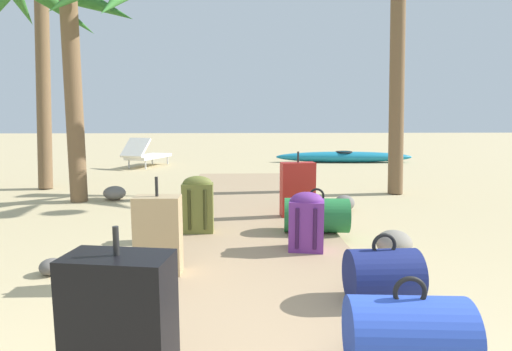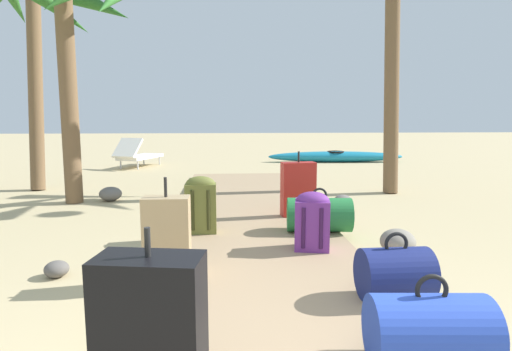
% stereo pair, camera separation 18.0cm
% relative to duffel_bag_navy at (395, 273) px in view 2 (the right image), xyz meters
% --- Properties ---
extents(ground_plane, '(60.00, 60.00, 0.00)m').
position_rel_duffel_bag_navy_xyz_m(ground_plane, '(-0.86, 1.50, -0.26)').
color(ground_plane, tan).
extents(boardwalk, '(1.89, 8.16, 0.08)m').
position_rel_duffel_bag_navy_xyz_m(boardwalk, '(-0.86, 2.32, -0.22)').
color(boardwalk, tan).
rests_on(boardwalk, ground).
extents(duffel_bag_navy, '(0.47, 0.36, 0.47)m').
position_rel_duffel_bag_navy_xyz_m(duffel_bag_navy, '(0.00, 0.00, 0.00)').
color(duffel_bag_navy, navy).
rests_on(duffel_bag_navy, boardwalk).
extents(suitcase_red, '(0.44, 0.22, 0.80)m').
position_rel_duffel_bag_navy_xyz_m(suitcase_red, '(-0.23, 2.44, 0.16)').
color(suitcase_red, red).
rests_on(suitcase_red, boardwalk).
extents(backpack_purple, '(0.36, 0.31, 0.54)m').
position_rel_duffel_bag_navy_xyz_m(backpack_purple, '(-0.34, 1.10, 0.11)').
color(backpack_purple, '#6B2D84').
rests_on(backpack_purple, boardwalk).
extents(duffel_bag_blue, '(0.61, 0.40, 0.47)m').
position_rel_duffel_bag_navy_xyz_m(duffel_bag_blue, '(-0.14, -0.76, 0.00)').
color(duffel_bag_blue, '#2847B7').
rests_on(duffel_bag_blue, boardwalk).
extents(suitcase_tan, '(0.36, 0.20, 0.77)m').
position_rel_duffel_bag_navy_xyz_m(suitcase_tan, '(-1.59, 0.57, 0.13)').
color(suitcase_tan, tan).
rests_on(suitcase_tan, boardwalk).
extents(backpack_olive, '(0.33, 0.21, 0.61)m').
position_rel_duffel_bag_navy_xyz_m(backpack_olive, '(-1.40, 1.74, 0.14)').
color(backpack_olive, olive).
rests_on(backpack_olive, boardwalk).
extents(suitcase_black, '(0.45, 0.29, 0.80)m').
position_rel_duffel_bag_navy_xyz_m(suitcase_black, '(-1.44, -1.03, 0.16)').
color(suitcase_black, black).
rests_on(suitcase_black, boardwalk).
extents(duffel_bag_green, '(0.72, 0.43, 0.48)m').
position_rel_duffel_bag_navy_xyz_m(duffel_bag_green, '(-0.13, 1.70, 0.00)').
color(duffel_bag_green, '#237538').
rests_on(duffel_bag_green, boardwalk).
extents(palm_tree_near_left, '(2.19, 2.28, 3.58)m').
position_rel_duffel_bag_navy_xyz_m(palm_tree_near_left, '(-3.45, 3.84, 2.53)').
color(palm_tree_near_left, brown).
rests_on(palm_tree_near_left, ground).
extents(lounge_chair, '(1.08, 1.66, 0.78)m').
position_rel_duffel_bag_navy_xyz_m(lounge_chair, '(-3.40, 8.39, 0.07)').
color(lounge_chair, white).
rests_on(lounge_chair, ground).
extents(kayak, '(3.95, 0.78, 0.32)m').
position_rel_duffel_bag_navy_xyz_m(kayak, '(2.07, 9.28, -0.10)').
color(kayak, teal).
rests_on(kayak, ground).
extents(rock_right_mid, '(0.46, 0.50, 0.23)m').
position_rel_duffel_bag_navy_xyz_m(rock_right_mid, '(0.51, 1.15, -0.14)').
color(rock_right_mid, gray).
rests_on(rock_right_mid, ground).
extents(rock_left_far, '(0.47, 0.48, 0.22)m').
position_rel_duffel_bag_navy_xyz_m(rock_left_far, '(-2.93, 3.97, -0.15)').
color(rock_left_far, slate).
rests_on(rock_left_far, ground).
extents(rock_left_near, '(0.27, 0.27, 0.13)m').
position_rel_duffel_bag_navy_xyz_m(rock_left_near, '(-2.52, 0.78, -0.19)').
color(rock_left_near, '#5B5651').
rests_on(rock_left_near, ground).
extents(rock_right_near, '(0.40, 0.41, 0.22)m').
position_rel_duffel_bag_navy_xyz_m(rock_right_near, '(0.51, 3.05, -0.15)').
color(rock_right_near, slate).
rests_on(rock_right_near, ground).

